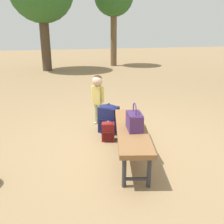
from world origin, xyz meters
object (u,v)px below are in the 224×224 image
object	(u,v)px
park_bench	(131,131)
backpack_large	(109,118)
backpack_small	(108,131)
handbag	(134,120)
child_standing	(98,92)

from	to	relation	value
park_bench	backpack_large	bearing A→B (deg)	4.73
backpack_small	handbag	bearing A→B (deg)	-165.37
park_bench	backpack_small	world-z (taller)	park_bench
child_standing	backpack_small	size ratio (longest dim) A/B	2.75
handbag	child_standing	xyz separation A→B (m)	(1.49, 0.18, 0.04)
handbag	backpack_large	world-z (taller)	handbag
backpack_large	backpack_small	xyz separation A→B (m)	(-0.34, 0.09, -0.09)
child_standing	backpack_small	bearing A→B (deg)	-179.99
backpack_large	backpack_small	size ratio (longest dim) A/B	1.55
park_bench	child_standing	bearing A→B (deg)	7.03
handbag	backpack_small	bearing A→B (deg)	14.63
park_bench	child_standing	xyz separation A→B (m)	(1.42, 0.17, 0.23)
park_bench	backpack_small	bearing A→B (deg)	15.65
backpack_large	park_bench	bearing A→B (deg)	-175.27
handbag	backpack_large	xyz separation A→B (m)	(1.05, 0.09, -0.31)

